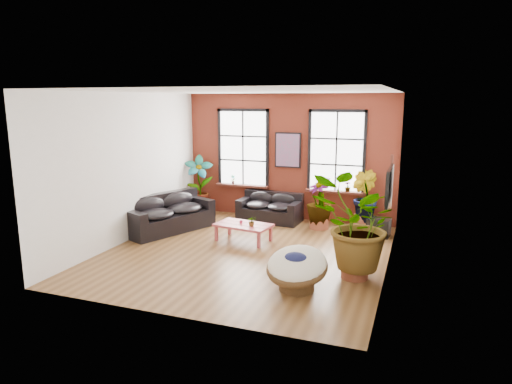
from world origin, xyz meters
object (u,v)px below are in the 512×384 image
sofa_left (167,214)px  coffee_table (243,226)px  papasan_chair (297,267)px  sofa_back (270,208)px

sofa_left → coffee_table: size_ratio=1.82×
coffee_table → papasan_chair: 3.04m
sofa_back → sofa_left: size_ratio=0.69×
sofa_back → sofa_left: (-2.21, -1.80, 0.06)m
sofa_back → papasan_chair: papasan_chair is taller
sofa_back → papasan_chair: bearing=-62.9°
coffee_table → sofa_left: bearing=-176.3°
sofa_back → coffee_table: sofa_back is taller
sofa_back → papasan_chair: (1.93, -4.33, 0.06)m
sofa_left → coffee_table: (2.19, -0.19, -0.05)m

